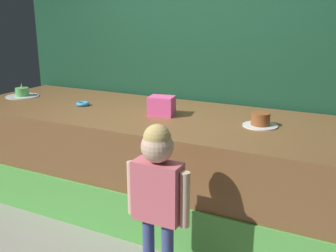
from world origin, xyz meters
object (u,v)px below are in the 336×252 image
at_px(child_figure, 158,186).
at_px(cake_left, 22,94).
at_px(cake_center, 260,121).
at_px(donut, 83,104).
at_px(pink_box, 162,106).

height_order(child_figure, cake_left, child_figure).
bearing_deg(cake_center, cake_left, -179.68).
distance_m(donut, cake_left, 0.90).
bearing_deg(pink_box, donut, -178.91).
xyz_separation_m(pink_box, cake_left, (-1.80, 0.03, -0.05)).
relative_size(child_figure, donut, 8.66).
xyz_separation_m(child_figure, pink_box, (-0.52, 1.04, 0.27)).
distance_m(cake_left, cake_center, 2.69).
xyz_separation_m(donut, cake_center, (1.80, 0.07, 0.03)).
bearing_deg(cake_center, donut, -177.90).
height_order(child_figure, pink_box, child_figure).
relative_size(donut, cake_left, 0.38).
bearing_deg(donut, child_figure, -35.70).
relative_size(pink_box, cake_left, 0.62).
relative_size(pink_box, donut, 1.65).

